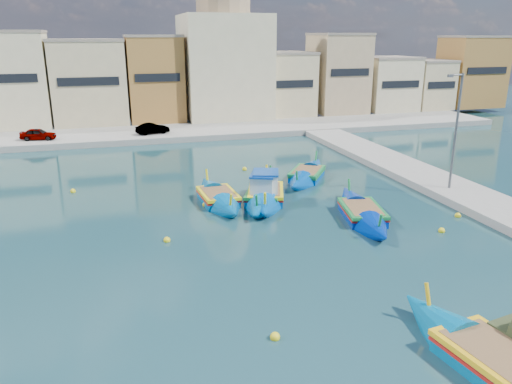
{
  "coord_description": "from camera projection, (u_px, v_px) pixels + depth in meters",
  "views": [
    {
      "loc": [
        -3.96,
        -20.96,
        10.26
      ],
      "look_at": [
        4.0,
        6.0,
        1.4
      ],
      "focal_mm": 35.0,
      "sensor_mm": 36.0,
      "label": 1
    }
  ],
  "objects": [
    {
      "name": "mooring_buoys",
      "position": [
        260.0,
        216.0,
        29.31
      ],
      "size": [
        22.43,
        23.0,
        0.36
      ],
      "color": "yellow",
      "rests_on": "ground"
    },
    {
      "name": "church_block",
      "position": [
        224.0,
        51.0,
        60.09
      ],
      "size": [
        10.0,
        10.0,
        19.1
      ],
      "color": "beige",
      "rests_on": "ground"
    },
    {
      "name": "luzzu_turquoise_cabin",
      "position": [
        264.0,
        195.0,
        32.32
      ],
      "size": [
        5.75,
        9.31,
        2.99
      ],
      "color": "#005CA0",
      "rests_on": "ground"
    },
    {
      "name": "luzzu_green",
      "position": [
        218.0,
        198.0,
        31.91
      ],
      "size": [
        2.46,
        8.19,
        2.55
      ],
      "color": "#005EA4",
      "rests_on": "ground"
    },
    {
      "name": "north_quay",
      "position": [
        150.0,
        134.0,
        52.51
      ],
      "size": [
        80.0,
        8.0,
        0.6
      ],
      "primitive_type": "cube",
      "color": "gray",
      "rests_on": "ground"
    },
    {
      "name": "luzzu_cyan_south",
      "position": [
        494.0,
        363.0,
        15.88
      ],
      "size": [
        3.3,
        8.94,
        2.72
      ],
      "color": "#006AA1",
      "rests_on": "ground"
    },
    {
      "name": "quay_street_lamp",
      "position": [
        455.0,
        131.0,
        32.23
      ],
      "size": [
        1.18,
        0.16,
        8.0
      ],
      "color": "#595B60",
      "rests_on": "ground"
    },
    {
      "name": "luzzu_blue_south",
      "position": [
        362.0,
        214.0,
        29.13
      ],
      "size": [
        3.92,
        9.22,
        2.6
      ],
      "color": "#00299F",
      "rests_on": "ground"
    },
    {
      "name": "north_townhouses",
      "position": [
        199.0,
        81.0,
        59.64
      ],
      "size": [
        83.2,
        7.87,
        10.19
      ],
      "color": "#CAB98C",
      "rests_on": "ground"
    },
    {
      "name": "luzzu_cyan_mid",
      "position": [
        307.0,
        175.0,
        37.22
      ],
      "size": [
        6.59,
        8.13,
        2.53
      ],
      "color": "#0046A3",
      "rests_on": "ground"
    },
    {
      "name": "luzzu_blue_cabin",
      "position": [
        266.0,
        195.0,
        32.34
      ],
      "size": [
        4.83,
        9.07,
        3.13
      ],
      "color": "#0053AC",
      "rests_on": "ground"
    },
    {
      "name": "ground",
      "position": [
        210.0,
        265.0,
        23.33
      ],
      "size": [
        160.0,
        160.0,
        0.0
      ],
      "primitive_type": "plane",
      "color": "#123838",
      "rests_on": "ground"
    }
  ]
}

